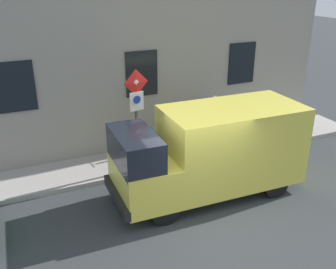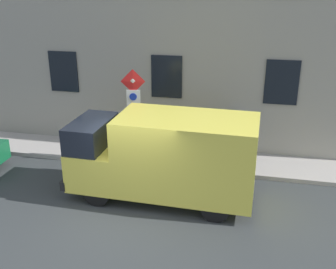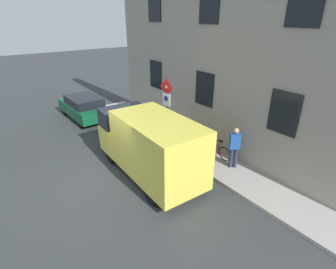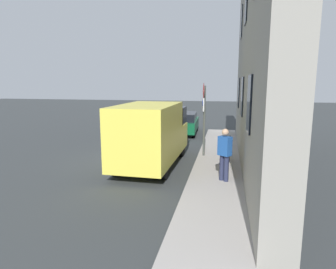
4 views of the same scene
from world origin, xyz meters
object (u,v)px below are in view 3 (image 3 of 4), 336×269
at_px(bicycle_orange, 187,134).
at_px(sign_post_stacked, 167,103).
at_px(parked_hatchback, 84,107).
at_px(pedestrian, 234,146).
at_px(bicycle_blue, 201,141).
at_px(bicycle_red, 215,149).
at_px(delivery_van, 149,144).

bearing_deg(bicycle_orange, sign_post_stacked, 66.30).
bearing_deg(parked_hatchback, pedestrian, -165.87).
bearing_deg(bicycle_blue, pedestrian, 179.14).
xyz_separation_m(bicycle_red, pedestrian, (-0.07, -1.06, 0.56)).
bearing_deg(parked_hatchback, bicycle_orange, -158.62).
relative_size(bicycle_red, bicycle_blue, 1.00).
relative_size(sign_post_stacked, pedestrian, 1.78).
relative_size(delivery_van, bicycle_red, 3.14).
bearing_deg(bicycle_orange, delivery_van, 104.84).
distance_m(parked_hatchback, pedestrian, 9.74).
xyz_separation_m(sign_post_stacked, bicycle_red, (1.02, -2.18, -1.69)).
xyz_separation_m(parked_hatchback, bicycle_orange, (2.78, -6.42, -0.22)).
bearing_deg(sign_post_stacked, parked_hatchback, 106.07).
distance_m(sign_post_stacked, pedestrian, 3.56).
relative_size(delivery_van, parked_hatchback, 1.33).
bearing_deg(bicycle_blue, bicycle_orange, 1.23).
bearing_deg(bicycle_red, pedestrian, 174.22).
height_order(delivery_van, bicycle_red, delivery_van).
bearing_deg(pedestrian, delivery_van, -84.43).
height_order(delivery_van, bicycle_blue, delivery_van).
distance_m(bicycle_blue, pedestrian, 2.07).
height_order(bicycle_blue, bicycle_orange, same).
distance_m(delivery_van, bicycle_blue, 3.06).
xyz_separation_m(sign_post_stacked, pedestrian, (0.95, -3.23, -1.13)).
height_order(delivery_van, bicycle_orange, delivery_van).
height_order(delivery_van, parked_hatchback, delivery_van).
relative_size(sign_post_stacked, bicycle_red, 1.79).
relative_size(bicycle_orange, pedestrian, 0.99).
relative_size(parked_hatchback, pedestrian, 2.36).
distance_m(bicycle_blue, bicycle_orange, 0.94).
xyz_separation_m(bicycle_red, bicycle_orange, (-0.00, 1.87, 0.00)).
xyz_separation_m(parked_hatchback, bicycle_red, (2.78, -8.29, -0.22)).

